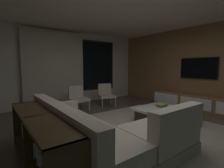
{
  "coord_description": "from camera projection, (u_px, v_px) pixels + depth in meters",
  "views": [
    {
      "loc": [
        -2.41,
        -2.31,
        1.39
      ],
      "look_at": [
        0.29,
        1.29,
        0.92
      ],
      "focal_mm": 26.4,
      "sensor_mm": 36.0,
      "label": 1
    }
  ],
  "objects": [
    {
      "name": "coffee_table",
      "position": [
        163.0,
        115.0,
        4.1
      ],
      "size": [
        1.16,
        1.16,
        0.36
      ],
      "color": "#40331C",
      "rests_on": "floor"
    },
    {
      "name": "media_console",
      "position": [
        200.0,
        104.0,
        5.09
      ],
      "size": [
        0.46,
        3.1,
        0.52
      ],
      "color": "#8E6642",
      "rests_on": "floor"
    },
    {
      "name": "media_wall",
      "position": [
        208.0,
        68.0,
        5.11
      ],
      "size": [
        0.12,
        7.8,
        2.7
      ],
      "color": "#8E6642",
      "rests_on": "floor"
    },
    {
      "name": "floor",
      "position": [
        138.0,
        134.0,
        3.42
      ],
      "size": [
        9.2,
        9.2,
        0.0
      ],
      "primitive_type": "plane",
      "color": "#564C44"
    },
    {
      "name": "accent_chair_near_window",
      "position": [
        106.0,
        94.0,
        5.93
      ],
      "size": [
        0.68,
        0.69,
        0.78
      ],
      "color": "#B2ADA0",
      "rests_on": "floor"
    },
    {
      "name": "console_table_behind_couch",
      "position": [
        39.0,
        138.0,
        2.25
      ],
      "size": [
        0.4,
        2.1,
        0.74
      ],
      "color": "#40331C",
      "rests_on": "floor"
    },
    {
      "name": "back_wall_with_window",
      "position": [
        67.0,
        68.0,
        6.12
      ],
      "size": [
        6.6,
        0.3,
        2.7
      ],
      "color": "silver",
      "rests_on": "floor"
    },
    {
      "name": "area_rug",
      "position": [
        153.0,
        131.0,
        3.55
      ],
      "size": [
        3.2,
        3.8,
        0.01
      ],
      "primitive_type": "cube",
      "color": "#ADA391",
      "rests_on": "floor"
    },
    {
      "name": "mounted_tv",
      "position": [
        198.0,
        68.0,
        5.25
      ],
      "size": [
        0.05,
        1.16,
        0.67
      ],
      "color": "black"
    },
    {
      "name": "sectional_couch",
      "position": [
        101.0,
        134.0,
        2.7
      ],
      "size": [
        1.98,
        2.5,
        0.82
      ],
      "color": "#B1A997",
      "rests_on": "floor"
    },
    {
      "name": "book_stack_on_coffee_table",
      "position": [
        162.0,
        105.0,
        4.29
      ],
      "size": [
        0.32,
        0.2,
        0.07
      ],
      "color": "#56AD33",
      "rests_on": "coffee_table"
    },
    {
      "name": "accent_chair_by_curtain",
      "position": [
        78.0,
        97.0,
        5.29
      ],
      "size": [
        0.56,
        0.58,
        0.78
      ],
      "color": "#B2ADA0",
      "rests_on": "floor"
    }
  ]
}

